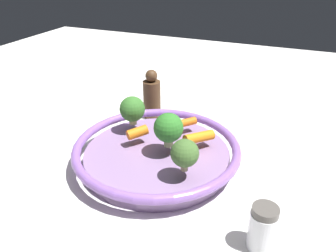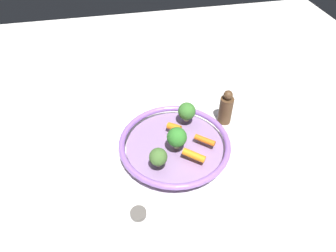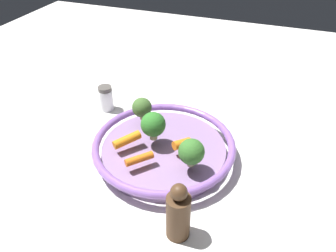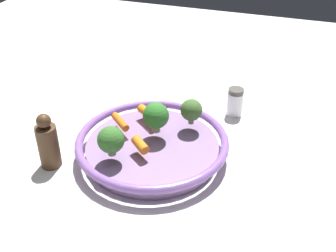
# 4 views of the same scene
# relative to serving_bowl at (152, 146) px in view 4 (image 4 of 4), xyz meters

# --- Properties ---
(ground_plane) EXTENTS (2.08, 2.08, 0.00)m
(ground_plane) POSITION_rel_serving_bowl_xyz_m (0.00, 0.00, -0.03)
(ground_plane) COLOR silver
(serving_bowl) EXTENTS (0.34, 0.34, 0.05)m
(serving_bowl) POSITION_rel_serving_bowl_xyz_m (0.00, 0.00, 0.00)
(serving_bowl) COLOR #8E709E
(serving_bowl) RESTS_ON ground_plane
(baby_carrot_back) EXTENTS (0.04, 0.05, 0.02)m
(baby_carrot_back) POSITION_rel_serving_bowl_xyz_m (-0.05, 0.01, 0.03)
(baby_carrot_back) COLOR orange
(baby_carrot_back) RESTS_ON serving_bowl
(baby_carrot_left) EXTENTS (0.05, 0.06, 0.02)m
(baby_carrot_left) POSITION_rel_serving_bowl_xyz_m (0.02, 0.09, 0.03)
(baby_carrot_left) COLOR orange
(baby_carrot_left) RESTS_ON serving_bowl
(baby_carrot_near_rim) EXTENTS (0.06, 0.07, 0.03)m
(baby_carrot_near_rim) POSITION_rel_serving_bowl_xyz_m (0.08, 0.04, 0.03)
(baby_carrot_near_rim) COLOR orange
(baby_carrot_near_rim) RESTS_ON serving_bowl
(broccoli_floret_mid) EXTENTS (0.05, 0.05, 0.06)m
(broccoli_floret_mid) POSITION_rel_serving_bowl_xyz_m (0.08, -0.06, 0.06)
(broccoli_floret_mid) COLOR tan
(broccoli_floret_mid) RESTS_ON serving_bowl
(broccoli_floret_large) EXTENTS (0.06, 0.06, 0.06)m
(broccoli_floret_large) POSITION_rel_serving_bowl_xyz_m (-0.08, 0.06, 0.06)
(broccoli_floret_large) COLOR #9BA666
(broccoli_floret_large) RESTS_ON serving_bowl
(broccoli_floret_edge) EXTENTS (0.06, 0.06, 0.07)m
(broccoli_floret_edge) POSITION_rel_serving_bowl_xyz_m (0.03, 0.00, 0.06)
(broccoli_floret_edge) COLOR #95AB66
(broccoli_floret_edge) RESTS_ON serving_bowl
(salt_shaker) EXTENTS (0.04, 0.04, 0.07)m
(salt_shaker) POSITION_rel_serving_bowl_xyz_m (0.23, -0.14, 0.01)
(salt_shaker) COLOR white
(salt_shaker) RESTS_ON ground_plane
(pepper_mill) EXTENTS (0.04, 0.04, 0.13)m
(pepper_mill) POSITION_rel_serving_bowl_xyz_m (-0.10, 0.20, 0.03)
(pepper_mill) COLOR #4C331E
(pepper_mill) RESTS_ON ground_plane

